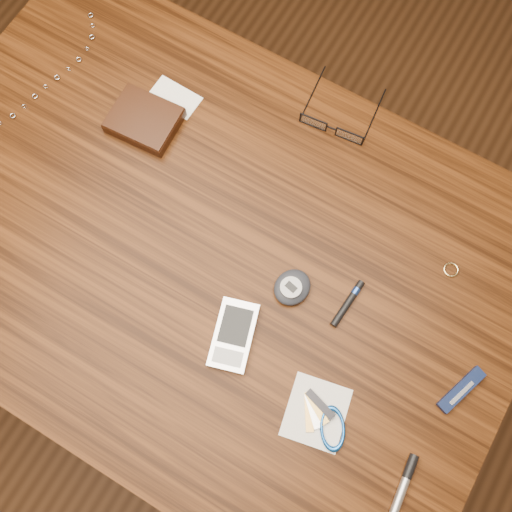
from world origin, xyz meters
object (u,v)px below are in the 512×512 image
object	(u,v)px
notepad_keys	(324,420)
desk	(208,262)
pedometer	(292,287)
silver_pen	(398,501)
pda_phone	(234,335)
eyeglasses	(333,126)
wallet_and_card	(145,119)
pocket_knife	(461,390)

from	to	relation	value
notepad_keys	desk	bearing A→B (deg)	154.55
pedometer	silver_pen	size ratio (longest dim) A/B	0.44
pda_phone	notepad_keys	bearing A→B (deg)	-12.35
notepad_keys	pedometer	bearing A→B (deg)	132.98
pda_phone	silver_pen	xyz separation A→B (m)	(0.30, -0.08, -0.00)
eyeglasses	pedometer	xyz separation A→B (m)	(0.07, -0.27, -0.00)
wallet_and_card	pedometer	bearing A→B (deg)	-19.67
desk	pda_phone	world-z (taller)	pda_phone
pda_phone	pocket_knife	xyz separation A→B (m)	(0.32, 0.10, -0.00)
pda_phone	silver_pen	bearing A→B (deg)	-14.56
pda_phone	pocket_knife	world-z (taller)	pda_phone
eyeglasses	notepad_keys	bearing A→B (deg)	-63.12
pedometer	notepad_keys	xyz separation A→B (m)	(0.13, -0.14, -0.01)
pda_phone	pedometer	xyz separation A→B (m)	(0.04, 0.10, 0.00)
desk	wallet_and_card	world-z (taller)	wallet_and_card
pedometer	notepad_keys	size ratio (longest dim) A/B	0.59
silver_pen	pda_phone	bearing A→B (deg)	165.44
pda_phone	pedometer	distance (m)	0.11
eyeglasses	pda_phone	bearing A→B (deg)	-84.47
eyeglasses	notepad_keys	distance (m)	0.46
pocket_knife	desk	bearing A→B (deg)	179.87
notepad_keys	silver_pen	world-z (taller)	silver_pen
eyeglasses	desk	bearing A→B (deg)	-106.03
eyeglasses	notepad_keys	size ratio (longest dim) A/B	1.09
eyeglasses	notepad_keys	world-z (taller)	eyeglasses
wallet_and_card	desk	bearing A→B (deg)	-34.14
pocket_knife	silver_pen	bearing A→B (deg)	-94.04
wallet_and_card	notepad_keys	bearing A→B (deg)	-29.11
wallet_and_card	silver_pen	bearing A→B (deg)	-26.68
wallet_and_card	notepad_keys	distance (m)	0.54
eyeglasses	pocket_knife	size ratio (longest dim) A/B	1.51
wallet_and_card	pda_phone	size ratio (longest dim) A/B	1.21
pedometer	pocket_knife	bearing A→B (deg)	-1.50
pda_phone	pocket_knife	bearing A→B (deg)	17.00
wallet_and_card	pedometer	size ratio (longest dim) A/B	2.03
pda_phone	notepad_keys	size ratio (longest dim) A/B	1.00
wallet_and_card	silver_pen	xyz separation A→B (m)	(0.61, -0.31, -0.01)
eyeglasses	pda_phone	distance (m)	0.37
wallet_and_card	pocket_knife	bearing A→B (deg)	-11.78
notepad_keys	pocket_knife	distance (m)	0.20
pda_phone	silver_pen	world-z (taller)	pda_phone
notepad_keys	pda_phone	bearing A→B (deg)	167.65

